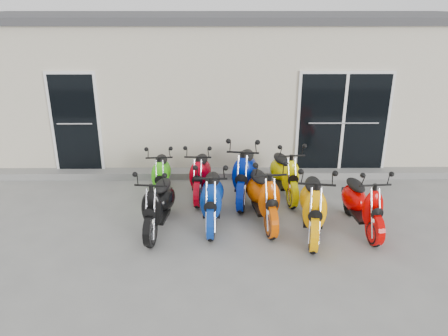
{
  "coord_description": "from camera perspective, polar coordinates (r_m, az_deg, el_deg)",
  "views": [
    {
      "loc": [
        -0.07,
        -7.01,
        3.67
      ],
      "look_at": [
        0.0,
        0.6,
        0.75
      ],
      "focal_mm": 35.0,
      "sensor_mm": 36.0,
      "label": 1
    }
  ],
  "objects": [
    {
      "name": "scooter_front_blue",
      "position": [
        7.49,
        -1.61,
        -2.99
      ],
      "size": [
        0.65,
        1.71,
        1.25
      ],
      "primitive_type": null,
      "rotation": [
        0.0,
        0.0,
        -0.02
      ],
      "color": "navy",
      "rests_on": "ground"
    },
    {
      "name": "door_left",
      "position": [
        10.0,
        -18.85,
        5.91
      ],
      "size": [
        1.07,
        0.08,
        2.22
      ],
      "primitive_type": "cube",
      "color": "black",
      "rests_on": "front_step"
    },
    {
      "name": "scooter_back_green",
      "position": [
        8.68,
        -8.25,
        -0.09
      ],
      "size": [
        0.71,
        1.62,
        1.16
      ],
      "primitive_type": null,
      "rotation": [
        0.0,
        0.0,
        0.09
      ],
      "color": "#40D115",
      "rests_on": "ground"
    },
    {
      "name": "building",
      "position": [
        12.39,
        -0.19,
        11.38
      ],
      "size": [
        14.0,
        6.0,
        3.2
      ],
      "primitive_type": "cube",
      "color": "beige",
      "rests_on": "ground"
    },
    {
      "name": "roof_cap",
      "position": [
        12.22,
        -0.2,
        19.17
      ],
      "size": [
        14.2,
        6.2,
        0.16
      ],
      "primitive_type": "cube",
      "color": "#3F3F42",
      "rests_on": "building"
    },
    {
      "name": "scooter_front_black",
      "position": [
        7.37,
        -8.62,
        -3.82
      ],
      "size": [
        0.78,
        1.7,
        1.22
      ],
      "primitive_type": null,
      "rotation": [
        0.0,
        0.0,
        -0.11
      ],
      "color": "black",
      "rests_on": "ground"
    },
    {
      "name": "scooter_front_orange_a",
      "position": [
        7.57,
        5.15,
        -2.66
      ],
      "size": [
        0.88,
        1.82,
        1.29
      ],
      "primitive_type": null,
      "rotation": [
        0.0,
        0.0,
        0.14
      ],
      "color": "#D14800",
      "rests_on": "ground"
    },
    {
      "name": "scooter_front_red",
      "position": [
        7.68,
        17.72,
        -3.61
      ],
      "size": [
        0.74,
        1.68,
        1.21
      ],
      "primitive_type": null,
      "rotation": [
        0.0,
        0.0,
        0.09
      ],
      "color": "#D20100",
      "rests_on": "ground"
    },
    {
      "name": "scooter_back_blue",
      "position": [
        8.44,
        2.71,
        0.26
      ],
      "size": [
        0.94,
        1.93,
        1.37
      ],
      "primitive_type": null,
      "rotation": [
        0.0,
        0.0,
        -0.15
      ],
      "color": "#011890",
      "rests_on": "ground"
    },
    {
      "name": "scooter_front_orange_b",
      "position": [
        7.31,
        11.63,
        -3.8
      ],
      "size": [
        0.92,
        1.87,
        1.32
      ],
      "primitive_type": null,
      "rotation": [
        0.0,
        0.0,
        -0.15
      ],
      "color": "#FFA402",
      "rests_on": "ground"
    },
    {
      "name": "ground",
      "position": [
        7.91,
        0.04,
        -6.64
      ],
      "size": [
        80.0,
        80.0,
        0.0
      ],
      "primitive_type": "plane",
      "color": "gray",
      "rests_on": "ground"
    },
    {
      "name": "scooter_back_red",
      "position": [
        8.59,
        -3.16,
        -0.05
      ],
      "size": [
        0.67,
        1.63,
        1.18
      ],
      "primitive_type": null,
      "rotation": [
        0.0,
        0.0,
        -0.06
      ],
      "color": "#B50011",
      "rests_on": "ground"
    },
    {
      "name": "door_right",
      "position": [
        9.86,
        15.3,
        6.1
      ],
      "size": [
        2.02,
        0.08,
        2.22
      ],
      "primitive_type": "cube",
      "color": "black",
      "rests_on": "front_step"
    },
    {
      "name": "scooter_back_yellow",
      "position": [
        8.65,
        7.98,
        0.05
      ],
      "size": [
        0.8,
        1.71,
        1.22
      ],
      "primitive_type": null,
      "rotation": [
        0.0,
        0.0,
        0.12
      ],
      "color": "#E8DB00",
      "rests_on": "ground"
    },
    {
      "name": "front_step",
      "position": [
        9.72,
        -0.07,
        -0.71
      ],
      "size": [
        14.0,
        0.4,
        0.15
      ],
      "primitive_type": "cube",
      "color": "gray",
      "rests_on": "ground"
    }
  ]
}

